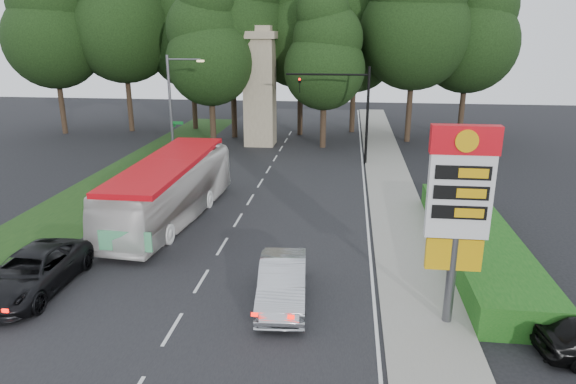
# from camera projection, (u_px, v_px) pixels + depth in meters

# --- Properties ---
(ground) EXTENTS (120.00, 120.00, 0.00)m
(ground) POSITION_uv_depth(u_px,v_px,m) (167.00, 338.00, 16.72)
(ground) COLOR black
(ground) RESTS_ON ground
(road_surface) EXTENTS (14.00, 80.00, 0.02)m
(road_surface) POSITION_uv_depth(u_px,v_px,m) (242.00, 214.00, 28.09)
(road_surface) COLOR black
(road_surface) RESTS_ON ground
(sidewalk_right) EXTENTS (3.00, 80.00, 0.12)m
(sidewalk_right) POSITION_uv_depth(u_px,v_px,m) (400.00, 219.00, 27.13)
(sidewalk_right) COLOR gray
(sidewalk_right) RESTS_ON ground
(grass_verge_left) EXTENTS (5.00, 50.00, 0.02)m
(grass_verge_left) POSITION_uv_depth(u_px,v_px,m) (122.00, 179.00, 34.84)
(grass_verge_left) COLOR #193814
(grass_verge_left) RESTS_ON ground
(hedge) EXTENTS (3.00, 14.00, 1.20)m
(hedge) POSITION_uv_depth(u_px,v_px,m) (477.00, 242.00, 22.84)
(hedge) COLOR #154E14
(hedge) RESTS_ON ground
(gas_station_pylon) EXTENTS (2.10, 0.45, 6.85)m
(gas_station_pylon) POSITION_uv_depth(u_px,v_px,m) (459.00, 200.00, 16.26)
(gas_station_pylon) COLOR #59595E
(gas_station_pylon) RESTS_ON ground
(traffic_signal_mast) EXTENTS (6.10, 0.35, 7.20)m
(traffic_signal_mast) POSITION_uv_depth(u_px,v_px,m) (350.00, 102.00, 37.44)
(traffic_signal_mast) COLOR black
(traffic_signal_mast) RESTS_ON ground
(streetlight_signs) EXTENTS (2.75, 0.98, 8.00)m
(streetlight_signs) POSITION_uv_depth(u_px,v_px,m) (173.00, 106.00, 37.04)
(streetlight_signs) COLOR #59595E
(streetlight_signs) RESTS_ON ground
(monument) EXTENTS (3.00, 3.00, 10.05)m
(monument) POSITION_uv_depth(u_px,v_px,m) (260.00, 86.00, 43.85)
(monument) COLOR gray
(monument) RESTS_ON ground
(tree_far_west) EXTENTS (8.96, 8.96, 17.60)m
(tree_far_west) POSITION_uv_depth(u_px,v_px,m) (51.00, 19.00, 47.27)
(tree_far_west) COLOR #2D2116
(tree_far_west) RESTS_ON ground
(tree_west_mid) EXTENTS (9.80, 9.80, 19.25)m
(tree_west_mid) POSITION_uv_depth(u_px,v_px,m) (121.00, 8.00, 48.19)
(tree_west_mid) COLOR #2D2116
(tree_west_mid) RESTS_ON ground
(tree_west_near) EXTENTS (8.40, 8.40, 16.50)m
(tree_west_near) POSITION_uv_depth(u_px,v_px,m) (190.00, 27.00, 49.92)
(tree_west_near) COLOR #2D2116
(tree_west_near) RESTS_ON ground
(tree_center_left) EXTENTS (10.08, 10.08, 19.80)m
(tree_center_left) POSITION_uv_depth(u_px,v_px,m) (231.00, 2.00, 44.97)
(tree_center_left) COLOR #2D2116
(tree_center_left) RESTS_ON ground
(tree_center_right) EXTENTS (9.24, 9.24, 18.15)m
(tree_center_right) POSITION_uv_depth(u_px,v_px,m) (301.00, 15.00, 46.49)
(tree_center_right) COLOR #2D2116
(tree_center_right) RESTS_ON ground
(tree_east_near) EXTENTS (8.12, 8.12, 15.95)m
(tree_east_near) POSITION_uv_depth(u_px,v_px,m) (355.00, 30.00, 48.23)
(tree_east_near) COLOR #2D2116
(tree_east_near) RESTS_ON ground
(tree_east_mid) EXTENTS (9.52, 9.52, 18.70)m
(tree_east_mid) POSITION_uv_depth(u_px,v_px,m) (416.00, 9.00, 43.38)
(tree_east_mid) COLOR #2D2116
(tree_east_mid) RESTS_ON ground
(tree_far_east) EXTENTS (8.68, 8.68, 17.05)m
(tree_far_east) POSITION_uv_depth(u_px,v_px,m) (471.00, 22.00, 45.01)
(tree_far_east) COLOR #2D2116
(tree_far_east) RESTS_ON ground
(tree_monument_left) EXTENTS (7.28, 7.28, 14.30)m
(tree_monument_left) POSITION_uv_depth(u_px,v_px,m) (209.00, 43.00, 42.29)
(tree_monument_left) COLOR #2D2116
(tree_monument_left) RESTS_ON ground
(tree_monument_right) EXTENTS (6.72, 6.72, 13.20)m
(tree_monument_right) POSITION_uv_depth(u_px,v_px,m) (325.00, 51.00, 41.90)
(tree_monument_right) COLOR #2D2116
(tree_monument_right) RESTS_ON ground
(transit_bus) EXTENTS (3.77, 11.88, 3.25)m
(transit_bus) POSITION_uv_depth(u_px,v_px,m) (170.00, 191.00, 26.76)
(transit_bus) COLOR white
(transit_bus) RESTS_ON ground
(sedan_silver) EXTENTS (2.08, 4.96, 1.59)m
(sedan_silver) POSITION_uv_depth(u_px,v_px,m) (282.00, 282.00, 18.75)
(sedan_silver) COLOR #B5B8BE
(sedan_silver) RESTS_ON ground
(suv_charcoal) EXTENTS (2.64, 5.65, 1.56)m
(suv_charcoal) POSITION_uv_depth(u_px,v_px,m) (31.00, 272.00, 19.56)
(suv_charcoal) COLOR black
(suv_charcoal) RESTS_ON ground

